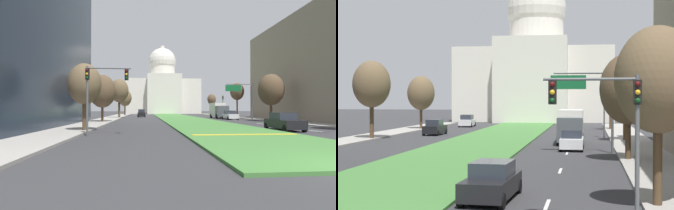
% 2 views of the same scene
% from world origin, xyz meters
% --- Properties ---
extents(ground_plane, '(260.00, 260.00, 0.00)m').
position_xyz_m(ground_plane, '(0.00, 48.12, 0.00)').
color(ground_plane, '#333335').
extents(grass_median, '(8.65, 86.61, 0.14)m').
position_xyz_m(grass_median, '(0.00, 43.31, 0.07)').
color(grass_median, '#427A38').
rests_on(grass_median, ground_plane).
extents(median_curb_nose, '(7.78, 0.50, 0.04)m').
position_xyz_m(median_curb_nose, '(0.00, 10.51, 0.16)').
color(median_curb_nose, gold).
rests_on(median_curb_nose, grass_median).
extents(lane_dashes_right, '(0.16, 35.16, 0.01)m').
position_xyz_m(lane_dashes_right, '(8.15, 32.50, 0.00)').
color(lane_dashes_right, silver).
rests_on(lane_dashes_right, ground_plane).
extents(sidewalk_left, '(4.00, 86.61, 0.15)m').
position_xyz_m(sidewalk_left, '(-13.97, 38.50, 0.07)').
color(sidewalk_left, '#9E9991').
rests_on(sidewalk_left, ground_plane).
extents(sidewalk_right, '(4.00, 86.61, 0.15)m').
position_xyz_m(sidewalk_right, '(13.97, 38.50, 0.07)').
color(sidewalk_right, '#9E9991').
rests_on(sidewalk_right, ground_plane).
extents(capitol_building, '(28.41, 22.62, 27.66)m').
position_xyz_m(capitol_building, '(0.00, 95.39, 9.40)').
color(capitol_building, silver).
rests_on(capitol_building, ground_plane).
extents(traffic_light_near_left, '(3.34, 0.35, 5.20)m').
position_xyz_m(traffic_light_near_left, '(-10.63, 11.98, 3.80)').
color(traffic_light_near_left, '#515456').
rests_on(traffic_light_near_left, ground_plane).
extents(traffic_light_far_right, '(0.28, 0.35, 5.20)m').
position_xyz_m(traffic_light_far_right, '(11.47, 51.96, 3.31)').
color(traffic_light_far_right, '#515456').
rests_on(traffic_light_far_right, ground_plane).
extents(overhead_guide_sign, '(4.95, 0.20, 6.50)m').
position_xyz_m(overhead_guide_sign, '(9.92, 35.79, 4.61)').
color(overhead_guide_sign, '#515456').
rests_on(overhead_guide_sign, ground_plane).
extents(street_tree_left_near, '(2.88, 2.88, 6.01)m').
position_xyz_m(street_tree_left_near, '(-12.48, 15.56, 4.17)').
color(street_tree_left_near, '#4C3823').
rests_on(street_tree_left_near, ground_plane).
extents(street_tree_left_mid, '(3.84, 3.84, 6.95)m').
position_xyz_m(street_tree_left_mid, '(-13.36, 30.36, 4.54)').
color(street_tree_left_mid, '#4C3823').
rests_on(street_tree_left_mid, ground_plane).
extents(street_tree_right_mid, '(3.94, 3.94, 7.46)m').
position_xyz_m(street_tree_right_mid, '(12.53, 30.82, 4.97)').
color(street_tree_right_mid, '#4C3823').
rests_on(street_tree_right_mid, ground_plane).
extents(street_tree_left_far, '(3.91, 3.91, 8.22)m').
position_xyz_m(street_tree_left_far, '(-12.53, 46.54, 5.73)').
color(street_tree_left_far, '#4C3823').
rests_on(street_tree_left_far, ground_plane).
extents(street_tree_right_far, '(3.08, 3.08, 7.76)m').
position_xyz_m(street_tree_right_far, '(13.35, 47.61, 5.79)').
color(street_tree_right_far, '#4C3823').
rests_on(street_tree_right_far, ground_plane).
extents(street_tree_left_distant, '(3.68, 3.68, 7.26)m').
position_xyz_m(street_tree_left_distant, '(-12.66, 63.96, 4.94)').
color(street_tree_left_distant, '#4C3823').
rests_on(street_tree_left_distant, ground_plane).
extents(street_tree_right_distant, '(2.55, 2.55, 6.33)m').
position_xyz_m(street_tree_right_distant, '(12.70, 66.75, 4.68)').
color(street_tree_right_distant, '#4C3823').
rests_on(street_tree_right_distant, ground_plane).
extents(sedan_lead_stopped, '(2.14, 4.72, 1.65)m').
position_xyz_m(sedan_lead_stopped, '(5.70, 15.33, 0.78)').
color(sedan_lead_stopped, black).
rests_on(sedan_lead_stopped, ground_plane).
extents(sedan_midblock, '(1.95, 4.21, 1.65)m').
position_xyz_m(sedan_midblock, '(8.45, 38.20, 0.78)').
color(sedan_midblock, silver).
rests_on(sedan_midblock, ground_plane).
extents(sedan_distant, '(1.92, 4.29, 1.81)m').
position_xyz_m(sedan_distant, '(-7.93, 54.21, 0.84)').
color(sedan_distant, black).
rests_on(sedan_distant, ground_plane).
extents(sedan_far_horizon, '(2.04, 4.17, 1.79)m').
position_xyz_m(sedan_far_horizon, '(-8.04, 71.90, 0.83)').
color(sedan_far_horizon, silver).
rests_on(sedan_far_horizon, ground_plane).
extents(box_truck_delivery, '(2.40, 6.40, 3.20)m').
position_xyz_m(box_truck_delivery, '(8.15, 44.41, 1.68)').
color(box_truck_delivery, '#4C5156').
rests_on(box_truck_delivery, ground_plane).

